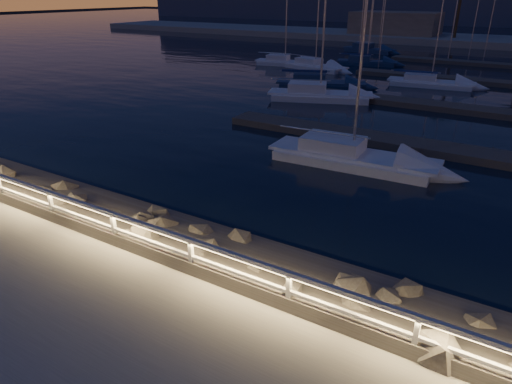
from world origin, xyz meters
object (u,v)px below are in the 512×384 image
guard_rail (251,269)px  sailboat_i (284,62)px  sailboat_e (318,83)px  sailboat_k (428,82)px  sailboat_a (317,94)px  sailboat_b (348,155)px  sailboat_j (314,65)px  sailboat_n (365,62)px  sailboat_m (368,49)px

guard_rail → sailboat_i: bearing=117.5°
sailboat_e → sailboat_k: (7.88, 5.89, -0.05)m
sailboat_a → sailboat_b: sailboat_b is taller
sailboat_a → sailboat_j: size_ratio=1.08×
sailboat_e → sailboat_n: size_ratio=1.15×
sailboat_k → sailboat_n: (-8.99, 9.19, -0.01)m
sailboat_m → sailboat_n: 12.10m
sailboat_b → sailboat_k: 22.36m
sailboat_k → sailboat_n: bearing=127.0°
sailboat_e → sailboat_i: bearing=109.7°
sailboat_e → sailboat_n: sailboat_e is taller
guard_rail → sailboat_n: sailboat_n is taller
sailboat_i → sailboat_n: 9.25m
sailboat_j → sailboat_e: bearing=-48.7°
sailboat_b → sailboat_j: sailboat_b is taller
sailboat_i → sailboat_n: size_ratio=1.03×
sailboat_m → sailboat_n: size_ratio=1.08×
sailboat_j → sailboat_b: bearing=-47.5°
sailboat_m → sailboat_e: bearing=-72.5°
sailboat_k → sailboat_n: size_ratio=1.11×
guard_rail → sailboat_k: sailboat_k is taller
sailboat_i → guard_rail: bearing=-72.8°
sailboat_n → sailboat_m: bearing=94.2°
sailboat_b → sailboat_j: 29.08m
sailboat_b → sailboat_e: size_ratio=1.07×
sailboat_e → sailboat_n: bearing=72.4°
sailboat_m → sailboat_n: sailboat_m is taller
sailboat_b → sailboat_m: bearing=104.8°
guard_rail → sailboat_m: bearing=106.2°
sailboat_a → sailboat_j: 14.93m
sailboat_j → sailboat_n: size_ratio=1.12×
sailboat_i → sailboat_j: sailboat_j is taller
sailboat_i → sailboat_m: bearing=66.0°
guard_rail → sailboat_n: 45.21m
sailboat_k → guard_rail: bearing=-91.9°
guard_rail → sailboat_k: (-3.27, 34.32, -0.97)m
sailboat_b → sailboat_i: sailboat_b is taller
sailboat_n → sailboat_k: bearing=-59.2°
sailboat_n → sailboat_j: bearing=-134.7°
guard_rail → sailboat_a: bearing=111.0°
sailboat_a → sailboat_n: (-2.98, 19.34, -0.08)m
sailboat_j → sailboat_n: 6.93m
guard_rail → sailboat_e: sailboat_e is taller
guard_rail → sailboat_b: (-2.03, 11.99, -0.92)m
sailboat_e → sailboat_k: bearing=15.0°
sailboat_a → sailboat_n: bearing=77.5°
sailboat_j → sailboat_m: sailboat_j is taller
sailboat_j → sailboat_k: sailboat_j is taller
sailboat_b → sailboat_m: (-13.92, 43.04, -0.01)m
sailboat_a → sailboat_i: bearing=105.7°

